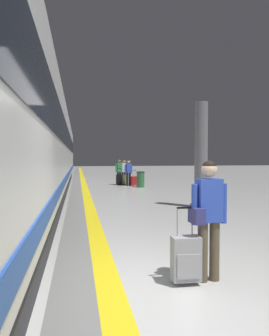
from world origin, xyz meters
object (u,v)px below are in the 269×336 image
Objects in this scene: suitcase_near at (134,181)px; passenger_far at (119,170)px; high_speed_train at (22,134)px; passenger_mid at (124,170)px; waste_bin at (141,179)px; rolling_suitcase_foreground at (186,258)px; platform_pillar at (201,157)px; suitcase_mid at (119,179)px; passenger_near at (129,171)px; suitcase_far at (125,180)px; traveller_foreground at (208,212)px.

passenger_far reaches higher than suitcase_near.
high_speed_train is at bearing -125.21° from suitcase_near.
passenger_mid reaches higher than waste_bin.
platform_pillar is at bearing 65.61° from rolling_suitcase_foreground.
suitcase_mid is at bearing 136.07° from suitcase_near.
passenger_near is 0.97m from suitcase_mid.
waste_bin is (1.01, -1.69, 0.10)m from suitcase_mid.
suitcase_far is (0.32, -0.16, -0.62)m from passenger_far.
passenger_near is 0.97× the size of passenger_far.
waste_bin is (0.53, -1.08, -0.47)m from passenger_near.
suitcase_mid is at bearing 86.90° from traveller_foreground.
passenger_near is 0.44× the size of platform_pillar.
platform_pillar is at bearing 68.11° from traveller_foreground.
passenger_near is 1.60× the size of suitcase_far.
passenger_mid is 2.08m from waste_bin.
traveller_foreground is 14.56m from passenger_near.
rolling_suitcase_foreground is 1.07× the size of suitcase_near.
passenger_far is at bearing 121.27° from passenger_near.
high_speed_train is at bearing 114.88° from rolling_suitcase_foreground.
platform_pillar is 3.96× the size of waste_bin.
traveller_foreground is 1.60× the size of suitcase_mid.
suitcase_near is 0.27× the size of platform_pillar.
traveller_foreground reaches higher than suitcase_mid.
suitcase_near is 0.91m from suitcase_far.
passenger_far is 1.65× the size of suitcase_far.
suitcase_mid is at bearing -145.71° from passenger_mid.
passenger_near is (1.64, 14.56, 0.57)m from rolling_suitcase_foreground.
high_speed_train is 8.03m from rolling_suitcase_foreground.
high_speed_train is 21.29× the size of passenger_far.
waste_bin is (0.68, -1.69, 0.12)m from suitcase_far.
passenger_far reaches higher than rolling_suitcase_foreground.
passenger_mid is at bearing 92.36° from suitcase_far.
suitcase_near is 1.26m from passenger_mid.
traveller_foreground reaches higher than suitcase_near.
passenger_mid is at bearing 100.98° from passenger_near.
passenger_near is 1.76× the size of waste_bin.
suitcase_far is 1.10× the size of waste_bin.
platform_pillar is (1.58, -9.29, 0.77)m from passenger_far.
suitcase_mid is (1.15, 15.17, 0.00)m from rolling_suitcase_foreground.
suitcase_far is 1.83m from waste_bin.
suitcase_near is 0.95m from waste_bin.
traveller_foreground is 15.30m from passenger_far.
passenger_mid is at bearing 85.75° from traveller_foreground.
passenger_near is at bearing 83.59° from rolling_suitcase_foreground.
high_speed_train is 33.72× the size of suitcase_mid.
passenger_mid reaches higher than suitcase_far.
passenger_mid reaches higher than passenger_near.
rolling_suitcase_foreground is at bearing -95.47° from passenger_mid.
passenger_near is 0.91m from passenger_far.
platform_pillar reaches higher than passenger_near.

